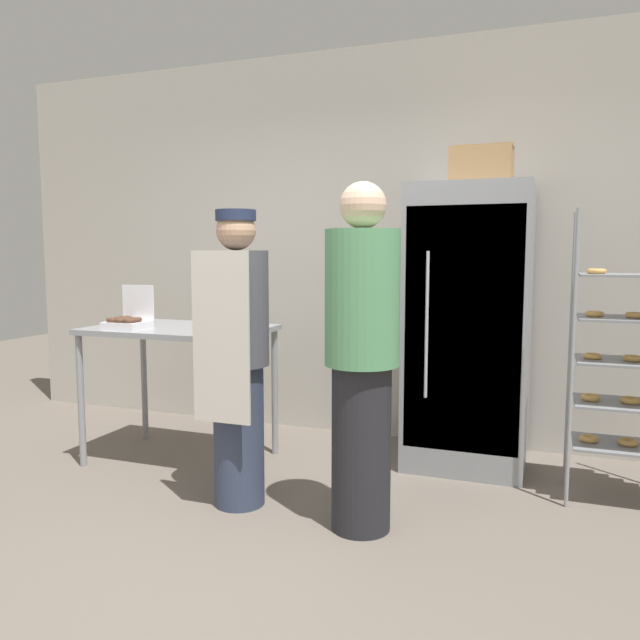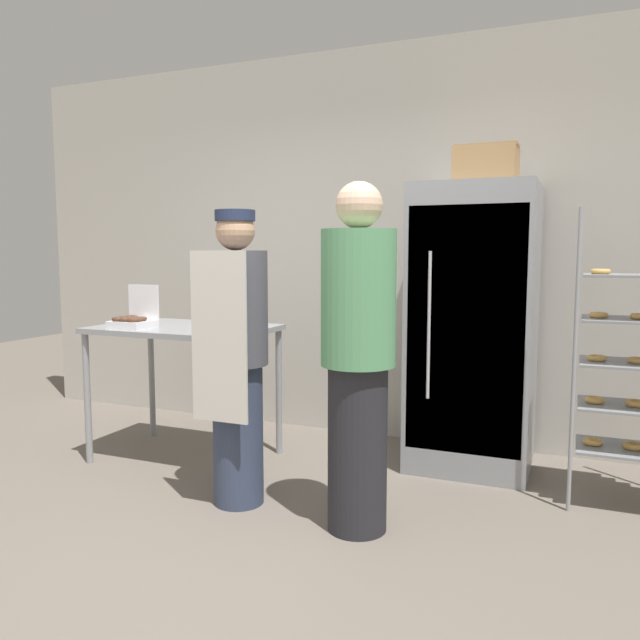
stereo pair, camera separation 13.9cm
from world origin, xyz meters
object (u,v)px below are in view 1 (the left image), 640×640
Objects in this scene: donut_box at (127,321)px; cardboard_storage_box at (482,166)px; refrigerator at (469,327)px; blender_pitcher at (252,306)px; baking_rack at (632,363)px; person_customer at (362,356)px; person_baker at (237,354)px.

cardboard_storage_box reaches higher than donut_box.
donut_box is (-2.08, -0.83, 0.04)m from refrigerator.
blender_pitcher is at bearing -166.00° from refrigerator.
donut_box is 0.94× the size of blender_pitcher.
baking_rack reaches higher than blender_pitcher.
person_customer reaches higher than baking_rack.
baking_rack is 1.48m from cardboard_storage_box.
baking_rack is 4.34× the size of cardboard_storage_box.
cardboard_storage_box is (0.06, -0.04, 1.03)m from refrigerator.
cardboard_storage_box reaches higher than blender_pitcher.
person_baker is at bearing -136.33° from cardboard_storage_box.
refrigerator is at bearing 46.28° from person_baker.
blender_pitcher is at bearing 140.29° from person_customer.
cardboard_storage_box is 0.23× the size of person_baker.
baking_rack reaches higher than person_baker.
person_customer reaches higher than blender_pitcher.
person_baker is (-1.10, -1.16, -0.07)m from refrigerator.
person_baker is 0.93× the size of person_customer.
donut_box is at bearing -158.28° from refrigerator.
cardboard_storage_box reaches higher than baking_rack.
donut_box is at bearing 161.43° from person_baker.
person_customer is at bearing -12.84° from donut_box.
cardboard_storage_box is at bearing 69.72° from person_customer.
person_customer is (-0.43, -1.17, -1.06)m from cardboard_storage_box.
person_baker is (-2.04, -0.80, 0.06)m from baking_rack.
donut_box is at bearing -159.86° from cardboard_storage_box.
refrigerator is 1.12× the size of person_baker.
baking_rack is at bearing 8.92° from donut_box.
person_baker is at bearing -158.59° from baking_rack.
person_baker reaches higher than donut_box.
blender_pitcher is at bearing 35.59° from donut_box.
baking_rack is at bearing -20.73° from refrigerator.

